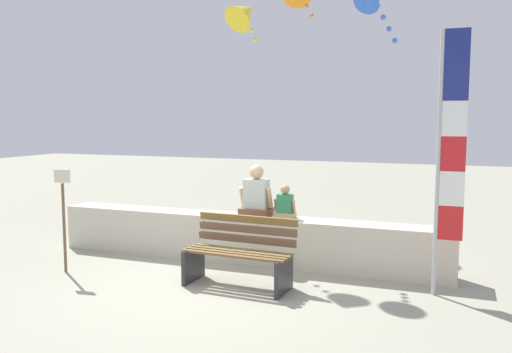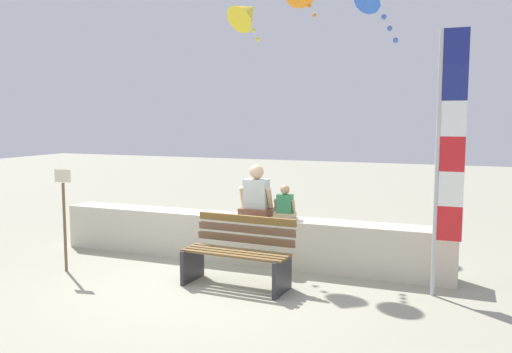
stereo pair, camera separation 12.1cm
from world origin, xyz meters
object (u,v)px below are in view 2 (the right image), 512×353
object	(u,v)px
person_child	(285,205)
flag_banner	(446,149)
person_adult	(256,196)
sign_post	(64,212)
kite_yellow	(247,13)
park_bench	(238,255)

from	to	relation	value
person_child	flag_banner	distance (m)	2.48
person_adult	sign_post	world-z (taller)	person_adult
person_child	sign_post	distance (m)	3.13
flag_banner	kite_yellow	xyz separation A→B (m)	(-3.96, 3.35, 2.42)
person_child	park_bench	bearing A→B (deg)	-102.13
person_adult	sign_post	bearing A→B (deg)	-147.86
kite_yellow	person_adult	bearing A→B (deg)	-64.62
kite_yellow	sign_post	size ratio (longest dim) A/B	0.67
park_bench	person_adult	xyz separation A→B (m)	(-0.20, 1.14, 0.60)
person_adult	person_child	distance (m)	0.46
park_bench	kite_yellow	world-z (taller)	kite_yellow
person_adult	sign_post	xyz separation A→B (m)	(-2.32, -1.46, -0.15)
flag_banner	kite_yellow	distance (m)	5.73
person_adult	flag_banner	distance (m)	2.86
person_child	flag_banner	world-z (taller)	flag_banner
person_adult	sign_post	size ratio (longest dim) A/B	0.53
park_bench	sign_post	xyz separation A→B (m)	(-2.53, -0.32, 0.44)
person_adult	person_child	world-z (taller)	person_adult
flag_banner	sign_post	xyz separation A→B (m)	(-4.99, -0.83, -0.95)
kite_yellow	park_bench	bearing A→B (deg)	-68.88
person_child	sign_post	size ratio (longest dim) A/B	0.34
person_child	kite_yellow	xyz separation A→B (m)	(-1.74, 2.72, 3.33)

